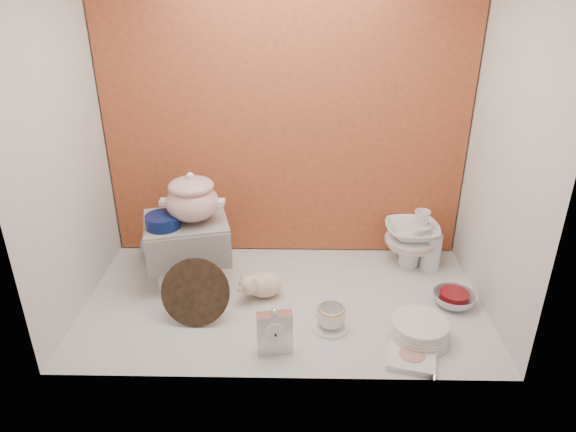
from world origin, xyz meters
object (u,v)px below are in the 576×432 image
plush_pig (263,284)px  porcelain_tower (411,238)px  crystal_bowl (454,299)px  blue_white_vase (161,240)px  mantel_clock (275,331)px  dinner_plate_stack (419,330)px  floral_platter (181,222)px  gold_rim_teacup (331,317)px  step_stool (188,249)px  soup_tureen (192,197)px

plush_pig → porcelain_tower: (0.73, 0.31, 0.09)m
crystal_bowl → plush_pig: bearing=176.6°
blue_white_vase → mantel_clock: bearing=-49.5°
dinner_plate_stack → blue_white_vase: bearing=152.1°
floral_platter → gold_rim_teacup: floral_platter is taller
step_stool → plush_pig: (0.37, -0.15, -0.09)m
gold_rim_teacup → crystal_bowl: bearing=17.9°
blue_white_vase → gold_rim_teacup: (0.85, -0.57, -0.05)m
dinner_plate_stack → gold_rim_teacup: bearing=169.7°
crystal_bowl → step_stool: bearing=170.7°
dinner_plate_stack → porcelain_tower: bearing=82.9°
blue_white_vase → porcelain_tower: porcelain_tower is taller
dinner_plate_stack → crystal_bowl: 0.32m
soup_tureen → mantel_clock: bearing=-53.0°
crystal_bowl → blue_white_vase: bearing=164.6°
soup_tureen → porcelain_tower: (1.05, 0.17, -0.29)m
soup_tureen → crystal_bowl: bearing=-8.9°
blue_white_vase → gold_rim_teacup: bearing=-34.0°
porcelain_tower → floral_platter: bearing=174.8°
mantel_clock → plush_pig: (-0.07, 0.39, -0.04)m
gold_rim_teacup → soup_tureen: bearing=149.5°
crystal_bowl → porcelain_tower: (-0.13, 0.36, 0.12)m
plush_pig → crystal_bowl: (0.86, -0.05, -0.04)m
step_stool → crystal_bowl: (1.23, -0.20, -0.13)m
step_stool → dinner_plate_stack: bearing=-38.2°
soup_tureen → crystal_bowl: (1.19, -0.19, -0.41)m
plush_pig → gold_rim_teacup: (0.30, -0.23, -0.01)m
step_stool → dinner_plate_stack: step_stool is taller
blue_white_vase → mantel_clock: (0.62, -0.73, -0.01)m
blue_white_vase → soup_tureen: bearing=-42.2°
soup_tureen → crystal_bowl: soup_tureen is taller
soup_tureen → gold_rim_teacup: 0.82m
step_stool → plush_pig: step_stool is taller
mantel_clock → dinner_plate_stack: 0.60m
mantel_clock → dinner_plate_stack: bearing=0.1°
blue_white_vase → gold_rim_teacup: size_ratio=1.83×
step_stool → gold_rim_teacup: bearing=-44.5°
soup_tureen → blue_white_vase: (-0.23, 0.20, -0.33)m
floral_platter → blue_white_vase: (-0.09, -0.08, -0.06)m
floral_platter → mantel_clock: size_ratio=1.73×
soup_tureen → porcelain_tower: bearing=9.3°
soup_tureen → blue_white_vase: soup_tureen is taller
soup_tureen → mantel_clock: (0.39, -0.52, -0.34)m
gold_rim_teacup → porcelain_tower: size_ratio=0.40×
floral_platter → blue_white_vase: size_ratio=1.58×
floral_platter → dinner_plate_stack: floral_platter is taller
step_stool → mantel_clock: 0.70m
floral_platter → plush_pig: (0.46, -0.41, -0.11)m
soup_tureen → plush_pig: 0.51m
step_stool → blue_white_vase: (-0.18, 0.19, -0.05)m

